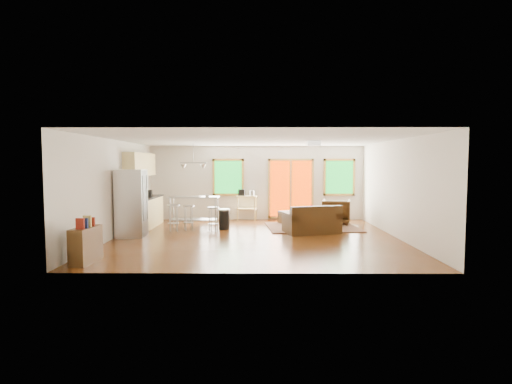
{
  "coord_description": "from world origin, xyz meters",
  "views": [
    {
      "loc": [
        0.08,
        -10.54,
        1.96
      ],
      "look_at": [
        0.0,
        0.3,
        1.2
      ],
      "focal_mm": 28.0,
      "sensor_mm": 36.0,
      "label": 1
    }
  ],
  "objects_px": {
    "armchair": "(336,210)",
    "ottoman": "(290,218)",
    "coffee_table": "(319,215)",
    "rug": "(312,227)",
    "refrigerator": "(132,203)",
    "island": "(194,206)",
    "loveseat": "(312,222)",
    "kitchen_cart": "(246,199)"
  },
  "relations": [
    {
      "from": "ottoman",
      "to": "refrigerator",
      "type": "xyz_separation_m",
      "value": [
        -4.45,
        -2.32,
        0.7
      ]
    },
    {
      "from": "coffee_table",
      "to": "ottoman",
      "type": "relative_size",
      "value": 1.92
    },
    {
      "from": "armchair",
      "to": "refrigerator",
      "type": "bearing_deg",
      "value": 33.78
    },
    {
      "from": "loveseat",
      "to": "island",
      "type": "relative_size",
      "value": 1.09
    },
    {
      "from": "armchair",
      "to": "refrigerator",
      "type": "xyz_separation_m",
      "value": [
        -5.94,
        -2.31,
        0.46
      ]
    },
    {
      "from": "island",
      "to": "loveseat",
      "type": "bearing_deg",
      "value": -15.06
    },
    {
      "from": "loveseat",
      "to": "refrigerator",
      "type": "height_order",
      "value": "refrigerator"
    },
    {
      "from": "island",
      "to": "kitchen_cart",
      "type": "xyz_separation_m",
      "value": [
        1.56,
        1.71,
        0.07
      ]
    },
    {
      "from": "armchair",
      "to": "coffee_table",
      "type": "bearing_deg",
      "value": 49.79
    },
    {
      "from": "refrigerator",
      "to": "island",
      "type": "distance_m",
      "value": 2.11
    },
    {
      "from": "loveseat",
      "to": "armchair",
      "type": "xyz_separation_m",
      "value": [
        1.01,
        1.71,
        0.13
      ]
    },
    {
      "from": "armchair",
      "to": "refrigerator",
      "type": "relative_size",
      "value": 0.5
    },
    {
      "from": "armchair",
      "to": "ottoman",
      "type": "distance_m",
      "value": 1.51
    },
    {
      "from": "loveseat",
      "to": "coffee_table",
      "type": "height_order",
      "value": "loveseat"
    },
    {
      "from": "island",
      "to": "coffee_table",
      "type": "bearing_deg",
      "value": 4.32
    },
    {
      "from": "rug",
      "to": "loveseat",
      "type": "distance_m",
      "value": 1.07
    },
    {
      "from": "rug",
      "to": "refrigerator",
      "type": "height_order",
      "value": "refrigerator"
    },
    {
      "from": "rug",
      "to": "refrigerator",
      "type": "relative_size",
      "value": 1.5
    },
    {
      "from": "refrigerator",
      "to": "kitchen_cart",
      "type": "distance_m",
      "value": 4.41
    },
    {
      "from": "rug",
      "to": "coffee_table",
      "type": "xyz_separation_m",
      "value": [
        0.26,
        0.22,
        0.35
      ]
    },
    {
      "from": "rug",
      "to": "coffee_table",
      "type": "bearing_deg",
      "value": 40.85
    },
    {
      "from": "coffee_table",
      "to": "island",
      "type": "xyz_separation_m",
      "value": [
        -3.9,
        -0.29,
        0.3
      ]
    },
    {
      "from": "rug",
      "to": "loveseat",
      "type": "height_order",
      "value": "loveseat"
    },
    {
      "from": "rug",
      "to": "refrigerator",
      "type": "xyz_separation_m",
      "value": [
        -5.07,
        -1.62,
        0.89
      ]
    },
    {
      "from": "coffee_table",
      "to": "armchair",
      "type": "xyz_separation_m",
      "value": [
        0.62,
        0.47,
        0.08
      ]
    },
    {
      "from": "ottoman",
      "to": "kitchen_cart",
      "type": "height_order",
      "value": "kitchen_cart"
    },
    {
      "from": "rug",
      "to": "island",
      "type": "xyz_separation_m",
      "value": [
        -3.65,
        -0.07,
        0.65
      ]
    },
    {
      "from": "armchair",
      "to": "refrigerator",
      "type": "distance_m",
      "value": 6.39
    },
    {
      "from": "island",
      "to": "ottoman",
      "type": "bearing_deg",
      "value": 14.38
    },
    {
      "from": "armchair",
      "to": "ottoman",
      "type": "height_order",
      "value": "armchair"
    },
    {
      "from": "rug",
      "to": "kitchen_cart",
      "type": "xyz_separation_m",
      "value": [
        -2.09,
        1.64,
        0.72
      ]
    },
    {
      "from": "loveseat",
      "to": "ottoman",
      "type": "bearing_deg",
      "value": 90.0
    },
    {
      "from": "rug",
      "to": "kitchen_cart",
      "type": "distance_m",
      "value": 2.75
    },
    {
      "from": "coffee_table",
      "to": "ottoman",
      "type": "xyz_separation_m",
      "value": [
        -0.87,
        0.48,
        -0.15
      ]
    },
    {
      "from": "rug",
      "to": "ottoman",
      "type": "height_order",
      "value": "ottoman"
    },
    {
      "from": "armchair",
      "to": "loveseat",
      "type": "bearing_deg",
      "value": 71.97
    },
    {
      "from": "rug",
      "to": "armchair",
      "type": "xyz_separation_m",
      "value": [
        0.87,
        0.69,
        0.44
      ]
    },
    {
      "from": "armchair",
      "to": "rug",
      "type": "bearing_deg",
      "value": 50.89
    },
    {
      "from": "coffee_table",
      "to": "rug",
      "type": "bearing_deg",
      "value": -139.15
    },
    {
      "from": "ottoman",
      "to": "island",
      "type": "xyz_separation_m",
      "value": [
        -3.03,
        -0.78,
        0.46
      ]
    },
    {
      "from": "rug",
      "to": "loveseat",
      "type": "xyz_separation_m",
      "value": [
        -0.14,
        -1.02,
        0.3
      ]
    },
    {
      "from": "ottoman",
      "to": "refrigerator",
      "type": "relative_size",
      "value": 0.35
    }
  ]
}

